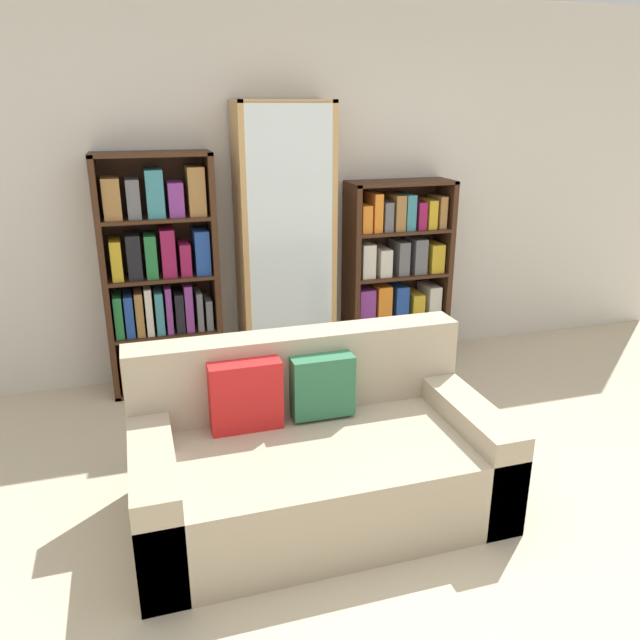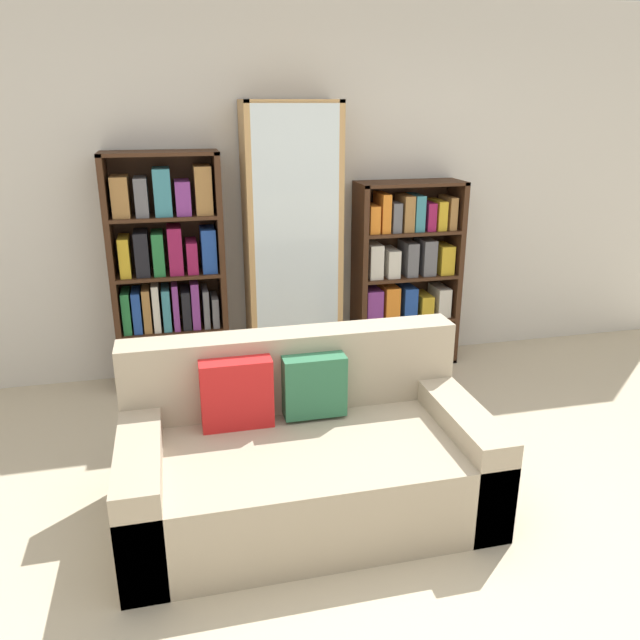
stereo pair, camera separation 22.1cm
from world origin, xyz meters
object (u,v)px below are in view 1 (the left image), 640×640
Objects in this scene: couch at (314,456)px; wine_bottle at (382,388)px; display_cabinet at (285,246)px; bookshelf_right at (396,276)px; bookshelf_left at (162,280)px.

couch is 1.15m from wine_bottle.
display_cabinet is 1.24m from wine_bottle.
couch is 4.52× the size of wine_bottle.
bookshelf_right is (0.89, 0.02, -0.30)m from display_cabinet.
wine_bottle is (0.73, 0.87, -0.12)m from couch.
display_cabinet is (0.28, 1.67, 0.71)m from couch.
couch is at bearing -99.38° from display_cabinet.
wine_bottle is (0.45, -0.80, -0.83)m from display_cabinet.
wine_bottle is at bearing -118.29° from bookshelf_right.
bookshelf_left reaches higher than wine_bottle.
bookshelf_left is at bearing -179.99° from bookshelf_right.
bookshelf_right reaches higher than couch.
display_cabinet is 1.40× the size of bookshelf_right.
display_cabinet is at bearing -179.01° from bookshelf_right.
wine_bottle is at bearing -60.37° from display_cabinet.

